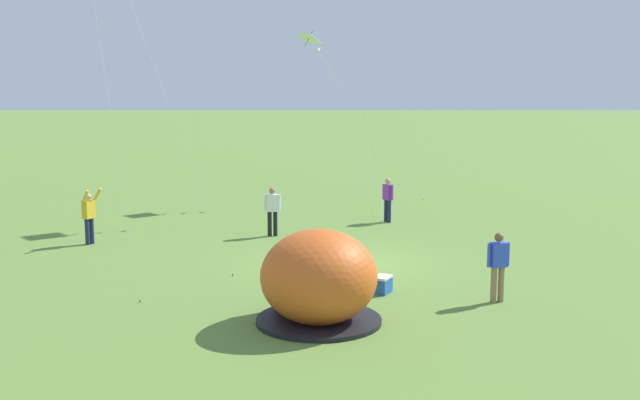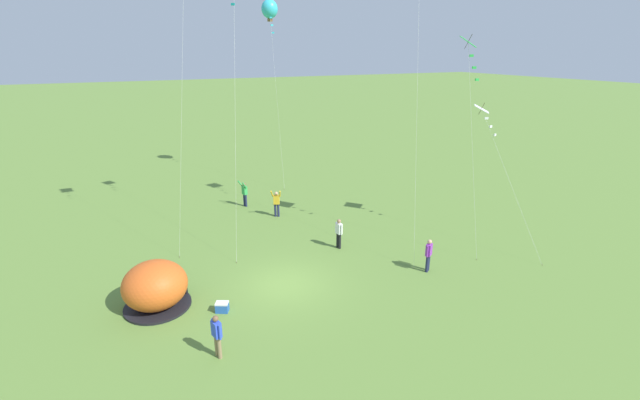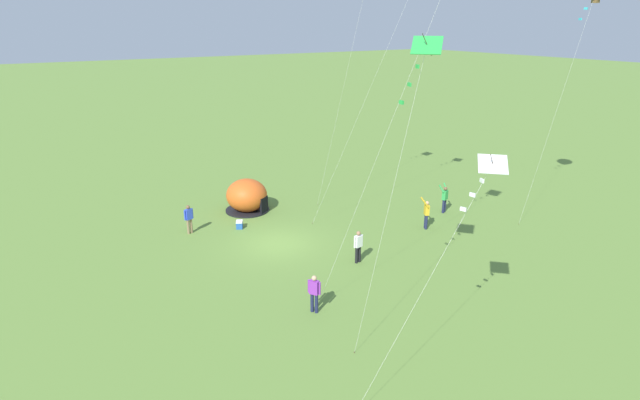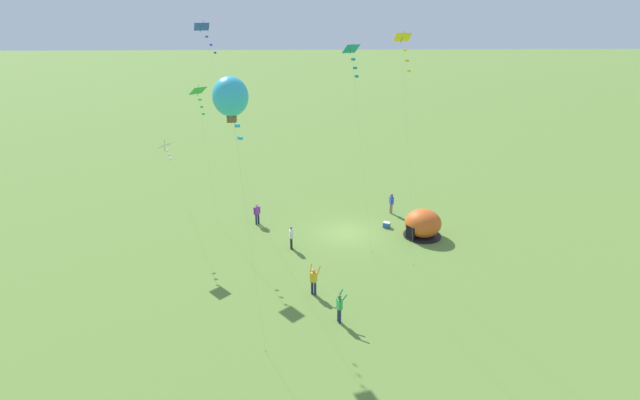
% 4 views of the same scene
% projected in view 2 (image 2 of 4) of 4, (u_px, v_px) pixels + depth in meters
% --- Properties ---
extents(ground_plane, '(300.00, 300.00, 0.00)m').
position_uv_depth(ground_plane, '(286.00, 284.00, 20.22)').
color(ground_plane, olive).
extents(popup_tent, '(2.81, 2.81, 2.10)m').
position_uv_depth(popup_tent, '(155.00, 286.00, 18.18)').
color(popup_tent, '#D8591E').
rests_on(popup_tent, ground).
extents(cooler_box, '(0.64, 0.57, 0.44)m').
position_uv_depth(cooler_box, '(222.00, 307.00, 18.07)').
color(cooler_box, '#2659B2').
rests_on(cooler_box, ground).
extents(person_near_tent, '(0.29, 0.59, 1.72)m').
position_uv_depth(person_near_tent, '(339.00, 232.00, 23.64)').
color(person_near_tent, black).
rests_on(person_near_tent, ground).
extents(person_strolling, '(0.51, 0.41, 1.72)m').
position_uv_depth(person_strolling, '(429.00, 254.00, 21.14)').
color(person_strolling, '#1E2347').
rests_on(person_strolling, ground).
extents(person_flying_kite, '(0.72, 0.65, 1.89)m').
position_uv_depth(person_flying_kite, '(277.00, 202.00, 28.12)').
color(person_flying_kite, '#1E2347').
rests_on(person_flying_kite, ground).
extents(person_watching_sky, '(0.33, 0.57, 1.72)m').
position_uv_depth(person_watching_sky, '(217.00, 334.00, 15.17)').
color(person_watching_sky, '#8C7251').
rests_on(person_watching_sky, ground).
extents(person_with_toddler, '(0.58, 0.70, 1.89)m').
position_uv_depth(person_with_toddler, '(245.00, 193.00, 29.98)').
color(person_with_toddler, '#1E2347').
rests_on(person_with_toddler, ground).
extents(kite_white, '(1.21, 5.90, 7.71)m').
position_uv_depth(kite_white, '(484.00, 114.00, 23.91)').
color(kite_white, silver).
rests_on(kite_white, ground).
extents(kite_green, '(1.26, 3.10, 11.22)m').
position_uv_depth(kite_green, '(469.00, 49.00, 21.11)').
color(kite_green, silver).
rests_on(kite_green, ground).
extents(kite_cyan, '(1.24, 3.88, 14.09)m').
position_uv_depth(kite_cyan, '(270.00, 9.00, 32.40)').
color(kite_cyan, silver).
rests_on(kite_cyan, ground).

